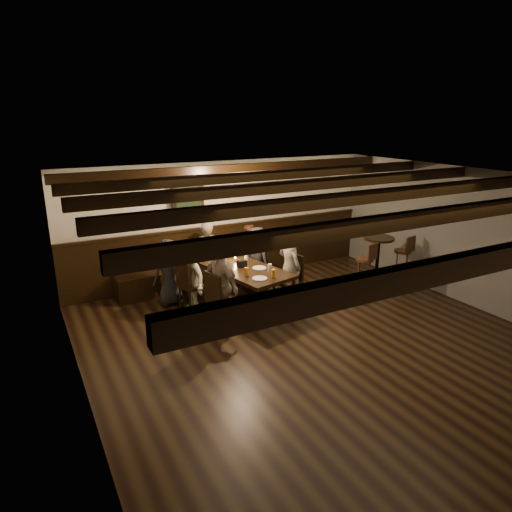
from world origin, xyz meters
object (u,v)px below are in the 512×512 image
dining_table (240,270)px  chair_left_near (192,294)px  person_bench_left (169,272)px  chair_right_far (288,289)px  person_left_near (190,277)px  person_right_near (257,259)px  high_top_table (378,255)px  bar_stool_left (364,276)px  person_bench_right (248,253)px  person_left_far (220,285)px  person_right_far (289,267)px  chair_left_far (222,310)px  bar_stool_right (401,267)px  chair_right_near (255,277)px  person_bench_centre (206,256)px

dining_table → chair_left_near: chair_left_near is taller
chair_left_near → person_bench_left: person_bench_left is taller
dining_table → person_bench_left: size_ratio=1.77×
chair_right_far → person_left_near: bearing=58.5°
person_right_near → high_top_table: (2.11, -1.02, 0.05)m
person_left_near → high_top_table: bearing=67.0°
chair_left_near → bar_stool_left: bar_stool_left is taller
person_left_near → person_right_near: bearing=90.0°
person_bench_right → person_left_far: 2.14m
person_right_near → person_right_far: person_right_far is taller
dining_table → chair_left_far: 0.94m
bar_stool_right → bar_stool_left: bearing=172.4°
chair_right_far → bar_stool_left: 1.50m
chair_left_far → chair_right_far: (1.41, 0.29, -0.01)m
chair_left_near → person_left_far: 1.00m
chair_right_near → person_left_far: bearing=121.5°
person_bench_left → person_right_far: size_ratio=0.87×
person_bench_centre → person_right_far: person_right_far is taller
person_right_far → bar_stool_right: person_right_far is taller
person_bench_left → person_bench_centre: bearing=-170.5°
person_left_near → person_left_far: bearing=0.0°
dining_table → chair_left_near: 0.94m
dining_table → chair_left_near: (-0.79, 0.30, -0.41)m
chair_left_near → person_bench_left: bearing=-158.1°
dining_table → person_bench_right: person_bench_right is taller
person_right_far → bar_stool_left: (1.43, -0.35, -0.31)m
person_left_far → person_right_far: size_ratio=1.03×
chair_right_near → bar_stool_right: size_ratio=0.83×
person_right_far → person_bench_left: bearing=50.7°
chair_right_far → person_left_near: 1.75m
person_bench_right → person_right_far: size_ratio=0.86×
dining_table → chair_right_near: 0.95m
chair_right_near → high_top_table: size_ratio=0.84×
person_left_near → person_bench_right: bearing=105.3°
chair_right_far → bar_stool_right: size_ratio=0.87×
person_bench_right → person_right_far: person_right_far is taller
chair_left_near → person_right_far: bearing=58.5°
dining_table → person_right_far: (0.83, -0.29, 0.01)m
chair_right_near → person_bench_right: (0.09, 0.48, 0.33)m
chair_left_far → person_bench_centre: person_bench_centre is taller
person_bench_right → bar_stool_left: (1.55, -1.70, -0.21)m
dining_table → chair_right_far: size_ratio=2.35×
dining_table → bar_stool_left: 2.36m
bar_stool_right → person_bench_centre: bearing=144.5°
person_bench_right → person_left_near: bearing=15.3°
dining_table → chair_right_far: (0.79, -0.30, -0.41)m
person_bench_left → bar_stool_right: bearing=151.8°
chair_right_far → person_bench_left: size_ratio=0.75×
chair_left_near → bar_stool_right: 4.14m
chair_left_near → person_right_near: bearing=90.0°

